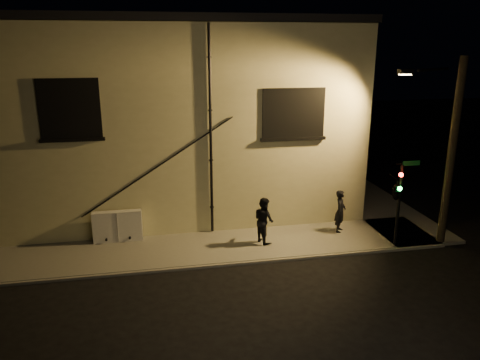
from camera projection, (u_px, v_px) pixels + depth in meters
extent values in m
plane|color=black|center=(272.00, 261.00, 17.20)|extent=(90.00, 90.00, 0.00)
cube|color=slate|center=(187.00, 249.00, 18.04)|extent=(20.00, 3.00, 0.12)
cube|color=slate|center=(348.00, 186.00, 25.91)|extent=(3.00, 16.00, 0.12)
cube|color=beige|center=(172.00, 113.00, 23.91)|extent=(16.00, 12.00, 8.50)
cube|color=black|center=(168.00, 23.00, 22.67)|extent=(16.20, 12.20, 0.30)
cube|color=black|center=(70.00, 109.00, 17.18)|extent=(2.20, 0.10, 2.20)
cube|color=black|center=(70.00, 109.00, 17.20)|extent=(1.98, 0.05, 1.98)
cube|color=black|center=(294.00, 113.00, 18.89)|extent=(2.60, 0.10, 2.00)
cube|color=#A5B28C|center=(293.00, 113.00, 18.90)|extent=(2.38, 0.05, 1.78)
cylinder|color=black|center=(211.00, 133.00, 18.40)|extent=(0.11, 0.11, 8.30)
cylinder|color=black|center=(156.00, 168.00, 18.39)|extent=(5.96, 0.04, 3.75)
cylinder|color=black|center=(159.00, 166.00, 18.39)|extent=(5.96, 0.04, 3.75)
cube|color=silver|center=(118.00, 226.00, 18.49)|extent=(1.91, 0.32, 1.25)
imported|color=black|center=(340.00, 211.00, 19.40)|extent=(0.71, 0.78, 1.79)
imported|color=black|center=(264.00, 220.00, 18.34)|extent=(0.96, 1.08, 1.84)
cylinder|color=black|center=(399.00, 205.00, 17.95)|extent=(0.12, 0.12, 3.21)
imported|color=black|center=(397.00, 190.00, 17.60)|extent=(0.76, 1.98, 0.78)
sphere|color=#FF140C|center=(401.00, 175.00, 17.26)|extent=(0.17, 0.17, 0.17)
sphere|color=#14FF3F|center=(400.00, 189.00, 17.41)|extent=(0.17, 0.17, 0.17)
cube|color=#0C4C1E|center=(411.00, 163.00, 17.55)|extent=(0.70, 0.03, 0.18)
cylinder|color=black|center=(451.00, 155.00, 17.69)|extent=(0.30, 0.30, 7.29)
cylinder|color=black|center=(434.00, 69.00, 17.17)|extent=(1.85, 1.01, 0.10)
cube|color=black|center=(406.00, 72.00, 17.57)|extent=(0.55, 0.28, 0.18)
cube|color=#FFC672|center=(405.00, 74.00, 17.60)|extent=(0.42, 0.20, 0.04)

